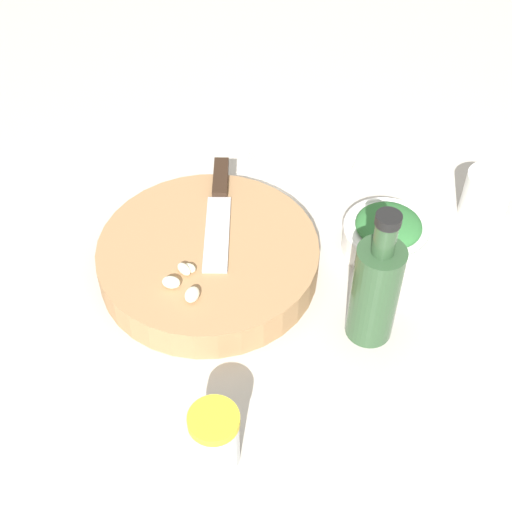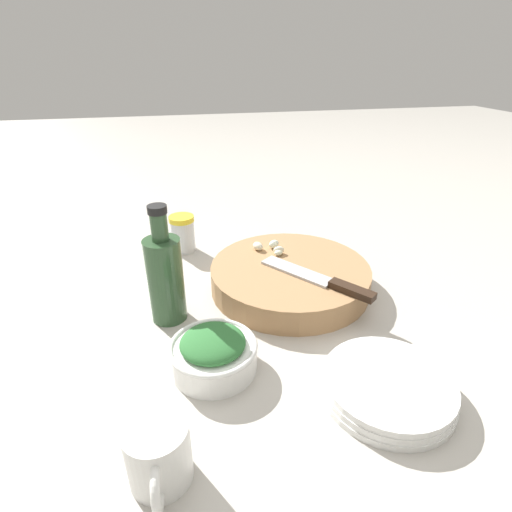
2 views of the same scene
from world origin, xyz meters
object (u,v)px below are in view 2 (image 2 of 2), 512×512
herb_bowl (213,352)px  plate_stack (388,387)px  cutting_board (290,277)px  chef_knife (322,280)px  coffee_mug (158,455)px  spice_jar (183,233)px  oil_bottle (165,276)px  garlic_cloves (270,247)px

herb_bowl → plate_stack: size_ratio=0.72×
herb_bowl → cutting_board: bearing=-42.3°
chef_knife → plate_stack: 0.23m
herb_bowl → coffee_mug: coffee_mug is taller
chef_knife → coffee_mug: coffee_mug is taller
spice_jar → plate_stack: bearing=-154.5°
coffee_mug → oil_bottle: oil_bottle is taller
garlic_cloves → coffee_mug: 0.49m
herb_bowl → spice_jar: 0.41m
herb_bowl → plate_stack: 0.25m
coffee_mug → plate_stack: coffee_mug is taller
garlic_cloves → herb_bowl: size_ratio=0.48×
herb_bowl → oil_bottle: (0.15, 0.06, 0.05)m
plate_stack → oil_bottle: (0.25, 0.29, 0.07)m
coffee_mug → chef_knife: bearing=-46.1°
herb_bowl → coffee_mug: 0.18m
chef_knife → oil_bottle: size_ratio=0.95×
garlic_cloves → spice_jar: (0.14, 0.17, -0.01)m
spice_jar → oil_bottle: bearing=171.1°
cutting_board → spice_jar: bearing=42.1°
coffee_mug → plate_stack: (0.06, -0.30, -0.02)m
oil_bottle → plate_stack: bearing=-131.3°
oil_bottle → chef_knife: bearing=-95.0°
cutting_board → coffee_mug: (-0.35, 0.26, 0.01)m
spice_jar → garlic_cloves: bearing=-129.3°
garlic_cloves → oil_bottle: bearing=119.3°
garlic_cloves → plate_stack: bearing=-169.1°
chef_knife → garlic_cloves: (0.14, 0.06, 0.00)m
chef_knife → plate_stack: size_ratio=1.09×
garlic_cloves → plate_stack: size_ratio=0.34×
cutting_board → herb_bowl: 0.26m
plate_stack → oil_bottle: size_ratio=0.87×
cutting_board → herb_bowl: (-0.19, 0.18, 0.01)m
herb_bowl → oil_bottle: 0.17m
herb_bowl → plate_stack: herb_bowl is taller
plate_stack → coffee_mug: bearing=100.3°
oil_bottle → coffee_mug: bearing=176.6°
cutting_board → oil_bottle: 0.25m
chef_knife → oil_bottle: bearing=137.6°
spice_jar → plate_stack: spice_jar is taller
chef_knife → coffee_mug: bearing=-173.6°
coffee_mug → oil_bottle: size_ratio=0.48×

